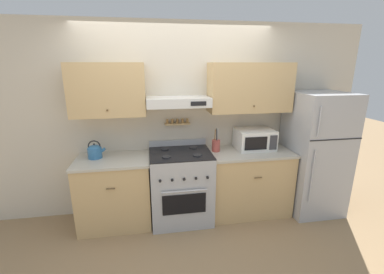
% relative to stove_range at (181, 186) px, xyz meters
% --- Properties ---
extents(ground_plane, '(16.00, 16.00, 0.00)m').
position_rel_stove_range_xyz_m(ground_plane, '(-0.00, -0.29, -0.47)').
color(ground_plane, '#937551').
extents(wall_back, '(5.20, 0.46, 2.55)m').
position_rel_stove_range_xyz_m(wall_back, '(0.04, 0.31, 0.93)').
color(wall_back, beige).
rests_on(wall_back, ground_plane).
extents(counter_left, '(0.90, 0.63, 0.89)m').
position_rel_stove_range_xyz_m(counter_left, '(-0.84, 0.03, -0.02)').
color(counter_left, tan).
rests_on(counter_left, ground_plane).
extents(counter_right, '(1.11, 0.63, 0.89)m').
position_rel_stove_range_xyz_m(counter_right, '(0.95, 0.03, -0.02)').
color(counter_right, tan).
rests_on(counter_right, ground_plane).
extents(stove_range, '(0.78, 0.68, 1.02)m').
position_rel_stove_range_xyz_m(stove_range, '(0.00, 0.00, 0.00)').
color(stove_range, '#ADAFB5').
rests_on(stove_range, ground_plane).
extents(refrigerator, '(0.71, 0.75, 1.67)m').
position_rel_stove_range_xyz_m(refrigerator, '(1.86, -0.04, 0.36)').
color(refrigerator, '#ADAFB5').
rests_on(refrigerator, ground_plane).
extents(tea_kettle, '(0.22, 0.17, 0.23)m').
position_rel_stove_range_xyz_m(tea_kettle, '(-1.05, 0.10, 0.51)').
color(tea_kettle, teal).
rests_on(tea_kettle, counter_left).
extents(microwave, '(0.50, 0.39, 0.27)m').
position_rel_stove_range_xyz_m(microwave, '(1.04, 0.12, 0.56)').
color(microwave, white).
rests_on(microwave, counter_right).
extents(utensil_crock, '(0.11, 0.11, 0.31)m').
position_rel_stove_range_xyz_m(utensil_crock, '(0.49, 0.10, 0.51)').
color(utensil_crock, '#B24C42').
rests_on(utensil_crock, counter_right).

